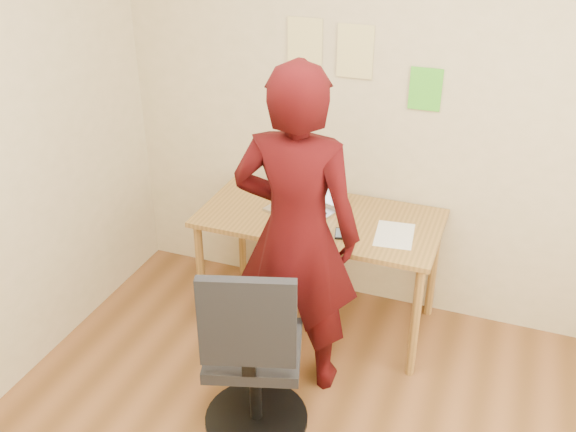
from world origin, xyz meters
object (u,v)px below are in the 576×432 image
at_px(office_chair, 253,364).
at_px(person, 297,235).
at_px(phone, 341,234).
at_px(laptop, 305,201).
at_px(desk, 320,229).

xyz_separation_m(office_chair, person, (0.04, 0.48, 0.46)).
bearing_deg(phone, office_chair, -115.52).
bearing_deg(phone, laptop, 128.68).
distance_m(laptop, person, 0.60).
distance_m(phone, person, 0.41).
relative_size(desk, person, 0.78).
relative_size(desk, office_chair, 1.37).
bearing_deg(phone, person, -124.47).
xyz_separation_m(desk, person, (0.04, -0.51, 0.25)).
bearing_deg(laptop, desk, -9.40).
bearing_deg(person, desk, -89.45).
distance_m(office_chair, person, 0.67).
relative_size(phone, person, 0.07).
height_order(phone, office_chair, office_chair).
bearing_deg(laptop, phone, -19.53).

